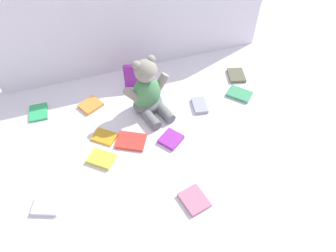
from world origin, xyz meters
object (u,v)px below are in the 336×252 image
at_px(book_case_6, 102,159).
at_px(book_case_2, 131,141).
at_px(book_case_11, 236,75).
at_px(book_case_0, 200,105).
at_px(teddy_bear, 148,92).
at_px(book_case_9, 38,112).
at_px(book_case_5, 239,94).
at_px(book_case_1, 91,105).
at_px(book_case_7, 170,139).
at_px(book_case_8, 194,200).
at_px(book_case_4, 47,206).
at_px(book_case_10, 104,137).
at_px(book_case_3, 133,76).

bearing_deg(book_case_6, book_case_2, -28.87).
relative_size(book_case_2, book_case_11, 1.15).
bearing_deg(book_case_0, teddy_bear, 173.92).
bearing_deg(book_case_9, teddy_bear, 167.92).
height_order(book_case_5, book_case_6, book_case_6).
distance_m(book_case_1, book_case_6, 0.35).
relative_size(teddy_bear, book_case_5, 2.47).
distance_m(book_case_5, book_case_9, 1.03).
relative_size(teddy_bear, book_case_7, 3.15).
bearing_deg(book_case_6, book_case_8, -95.18).
distance_m(book_case_2, book_case_9, 0.51).
distance_m(book_case_4, book_case_11, 1.16).
relative_size(book_case_5, book_case_11, 1.06).
xyz_separation_m(book_case_2, book_case_10, (-0.11, 0.07, -0.00)).
height_order(book_case_4, book_case_9, book_case_4).
bearing_deg(book_case_5, book_case_2, -30.80).
relative_size(book_case_2, book_case_7, 1.38).
bearing_deg(book_case_6, book_case_0, -32.27).
relative_size(book_case_0, book_case_8, 0.98).
xyz_separation_m(book_case_2, book_case_8, (0.16, -0.37, 0.00)).
distance_m(book_case_1, book_case_11, 0.81).
distance_m(book_case_2, book_case_6, 0.16).
relative_size(book_case_2, book_case_6, 1.17).
bearing_deg(teddy_bear, book_case_6, -154.84).
bearing_deg(book_case_0, book_case_5, 12.33).
relative_size(book_case_5, book_case_8, 1.09).
distance_m(book_case_8, book_case_9, 0.89).
bearing_deg(book_case_11, book_case_0, 42.87).
xyz_separation_m(teddy_bear, book_case_6, (-0.28, -0.24, -0.10)).
relative_size(book_case_3, book_case_8, 1.21).
bearing_deg(book_case_11, book_case_1, 12.79).
xyz_separation_m(teddy_bear, book_case_2, (-0.14, -0.18, -0.10)).
height_order(book_case_0, book_case_9, book_case_0).
relative_size(teddy_bear, book_case_10, 2.81).
bearing_deg(book_case_5, teddy_bear, -49.23).
distance_m(book_case_0, book_case_7, 0.27).
xyz_separation_m(book_case_8, book_case_9, (-0.55, 0.69, -0.00)).
bearing_deg(book_case_2, book_case_4, 146.17).
bearing_deg(book_case_0, book_case_3, 145.90).
xyz_separation_m(book_case_3, book_case_6, (-0.26, -0.43, -0.06)).
height_order(book_case_3, book_case_9, book_case_3).
bearing_deg(teddy_bear, book_case_9, 150.02).
relative_size(book_case_6, book_case_10, 1.05).
height_order(book_case_0, book_case_1, book_case_0).
distance_m(book_case_0, book_case_5, 0.23).
height_order(book_case_6, book_case_10, book_case_6).
bearing_deg(book_case_8, book_case_9, -63.76).
height_order(book_case_0, book_case_5, book_case_0).
relative_size(book_case_10, book_case_11, 0.93).
bearing_deg(book_case_1, book_case_0, 43.23).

